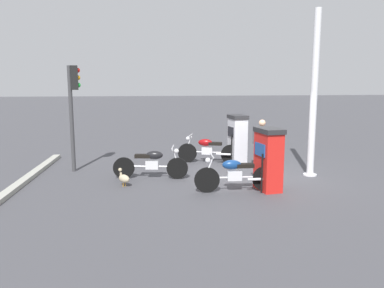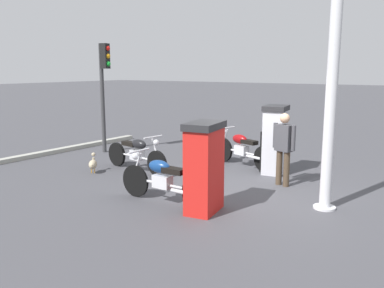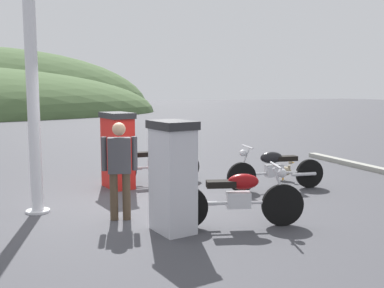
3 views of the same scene
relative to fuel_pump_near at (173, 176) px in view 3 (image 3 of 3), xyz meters
The scene contains 9 objects.
ground_plane 1.81m from the fuel_pump_near, 93.82° to the left, with size 120.00×120.00×0.00m, color #424247.
fuel_pump_near is the anchor object (origin of this frame).
fuel_pump_far 3.22m from the fuel_pump_near, 90.00° to the left, with size 0.63×0.91×1.60m.
motorcycle_near_pump 1.05m from the fuel_pump_near, 11.75° to the right, with size 2.05×0.87×0.96m.
motorcycle_far_pump 3.40m from the fuel_pump_near, 75.04° to the left, with size 2.12×0.56×0.96m.
motorcycle_extra 3.38m from the fuel_pump_near, 29.69° to the left, with size 2.13×0.67×0.94m.
attendant_person 1.06m from the fuel_pump_near, 122.25° to the left, with size 0.57×0.30×1.58m.
wandering_duck 4.43m from the fuel_pump_near, 33.37° to the left, with size 0.40×0.43×0.48m.
canopy_support_pole 2.96m from the fuel_pump_near, 132.93° to the left, with size 0.40×0.40×4.77m.
Camera 3 is at (-2.22, -7.61, 2.12)m, focal length 41.84 mm.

